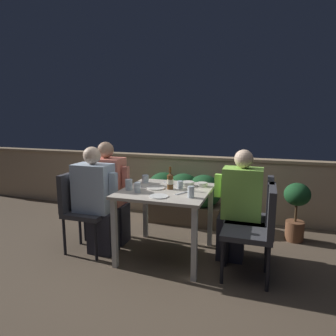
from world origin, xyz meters
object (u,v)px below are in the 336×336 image
object	(u,v)px
person_blue_shirt	(97,200)
chair_right_near	(259,223)
potted_plant	(296,206)
chair_right_far	(258,212)
chair_left_near	(81,203)
person_green_blouse	(238,206)
person_coral_top	(110,192)
chair_left_far	(95,197)
beer_bottle	(170,181)

from	to	relation	value
person_blue_shirt	chair_right_near	xyz separation A→B (m)	(1.72, -0.03, -0.05)
chair_right_near	potted_plant	size ratio (longest dim) A/B	1.24
person_blue_shirt	chair_right_near	distance (m)	1.72
chair_right_near	chair_right_far	size ratio (longest dim) A/B	1.00
chair_left_near	person_green_blouse	distance (m)	1.73
person_coral_top	chair_left_far	bearing A→B (deg)	-180.00
chair_right_near	chair_right_far	bearing A→B (deg)	92.15
person_coral_top	person_green_blouse	distance (m)	1.50
person_green_blouse	beer_bottle	world-z (taller)	person_green_blouse
person_blue_shirt	potted_plant	size ratio (longest dim) A/B	1.65
person_coral_top	person_green_blouse	size ratio (longest dim) A/B	1.03
person_coral_top	chair_right_near	size ratio (longest dim) A/B	1.36
chair_left_near	chair_right_near	world-z (taller)	same
chair_left_far	chair_right_near	bearing A→B (deg)	-9.65
chair_right_near	chair_right_far	world-z (taller)	same
person_blue_shirt	person_coral_top	distance (m)	0.29
chair_left_near	chair_right_far	size ratio (longest dim) A/B	1.00
chair_left_far	person_coral_top	xyz separation A→B (m)	(0.20, 0.00, 0.07)
chair_left_far	person_coral_top	world-z (taller)	person_coral_top
chair_left_far	beer_bottle	xyz separation A→B (m)	(1.00, -0.13, 0.29)
person_blue_shirt	person_coral_top	world-z (taller)	person_coral_top
person_blue_shirt	chair_left_far	distance (m)	0.36
person_blue_shirt	person_green_blouse	bearing A→B (deg)	11.09
chair_left_far	chair_right_near	xyz separation A→B (m)	(1.92, -0.33, 0.00)
person_blue_shirt	chair_right_far	size ratio (longest dim) A/B	1.33
person_coral_top	chair_right_near	distance (m)	1.75
person_blue_shirt	person_coral_top	bearing A→B (deg)	90.14
person_coral_top	beer_bottle	size ratio (longest dim) A/B	5.04
person_coral_top	chair_right_far	xyz separation A→B (m)	(1.71, 0.00, -0.07)
chair_left_far	chair_right_far	distance (m)	1.91
chair_left_near	chair_right_far	world-z (taller)	same
chair_right_far	person_blue_shirt	bearing A→B (deg)	-170.22
chair_left_far	person_green_blouse	world-z (taller)	person_green_blouse
chair_left_near	person_blue_shirt	bearing A→B (deg)	-0.00
person_blue_shirt	person_coral_top	xyz separation A→B (m)	(-0.00, 0.29, 0.02)
person_blue_shirt	beer_bottle	world-z (taller)	person_blue_shirt
chair_left_far	beer_bottle	world-z (taller)	beer_bottle
chair_left_near	chair_right_near	xyz separation A→B (m)	(1.92, -0.03, 0.00)
person_blue_shirt	chair_left_far	xyz separation A→B (m)	(-0.20, 0.29, -0.05)
person_coral_top	chair_right_near	world-z (taller)	person_coral_top
chair_left_near	person_coral_top	xyz separation A→B (m)	(0.20, 0.29, 0.07)
person_blue_shirt	beer_bottle	distance (m)	0.85
chair_left_near	person_blue_shirt	world-z (taller)	person_blue_shirt
beer_bottle	potted_plant	bearing A→B (deg)	32.34
chair_right_far	potted_plant	bearing A→B (deg)	59.31
person_coral_top	person_green_blouse	bearing A→B (deg)	0.08
chair_right_far	person_green_blouse	distance (m)	0.21
beer_bottle	chair_right_far	bearing A→B (deg)	7.97
chair_left_far	potted_plant	world-z (taller)	chair_left_far
chair_right_far	chair_left_far	bearing A→B (deg)	-179.94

